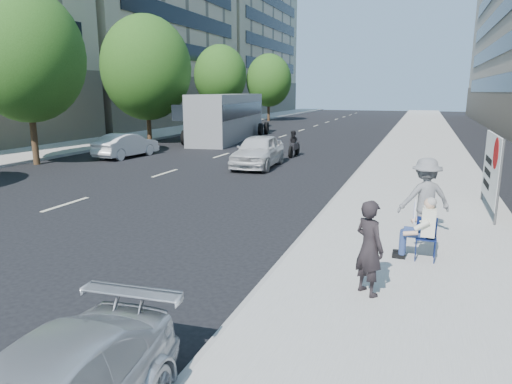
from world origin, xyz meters
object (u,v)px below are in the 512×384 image
at_px(seated_protester, 421,225).
at_px(protest_banner, 491,168).
at_px(bus, 229,117).
at_px(white_sedan_near, 258,151).
at_px(pedestrian_woman, 369,248).
at_px(jogger, 425,198).
at_px(white_sedan_mid, 126,145).
at_px(motorcycle, 294,145).

bearing_deg(seated_protester, protest_banner, 69.18).
bearing_deg(bus, white_sedan_near, -68.22).
distance_m(pedestrian_woman, protest_banner, 7.26).
xyz_separation_m(jogger, white_sedan_mid, (-15.22, 9.83, -0.44)).
height_order(seated_protester, motorcycle, seated_protester).
height_order(jogger, white_sedan_near, jogger).
height_order(seated_protester, protest_banner, protest_banner).
bearing_deg(pedestrian_woman, seated_protester, -70.32).
distance_m(seated_protester, protest_banner, 5.06).
xyz_separation_m(pedestrian_woman, white_sedan_near, (-6.53, 12.79, -0.21)).
distance_m(jogger, pedestrian_woman, 3.68).
distance_m(protest_banner, white_sedan_near, 10.96).
bearing_deg(white_sedan_near, jogger, -54.85).
xyz_separation_m(white_sedan_near, white_sedan_mid, (-7.82, 0.60, -0.11)).
height_order(pedestrian_woman, protest_banner, protest_banner).
xyz_separation_m(protest_banner, white_sedan_mid, (-16.95, 6.64, -0.75)).
xyz_separation_m(protest_banner, motorcycle, (-8.47, 9.98, -0.76)).
relative_size(white_sedan_near, white_sedan_mid, 1.13).
height_order(protest_banner, motorcycle, protest_banner).
relative_size(jogger, protest_banner, 0.62).
bearing_deg(white_sedan_near, bus, 115.88).
height_order(seated_protester, jogger, jogger).
relative_size(motorcycle, bus, 0.17).
bearing_deg(motorcycle, seated_protester, -67.84).
bearing_deg(jogger, white_sedan_mid, -55.93).
bearing_deg(bus, pedestrian_woman, -69.49).
distance_m(motorcycle, bus, 10.07).
xyz_separation_m(seated_protester, bus, (-13.64, 21.88, 0.76)).
xyz_separation_m(motorcycle, bus, (-6.96, 7.20, 1.00)).
bearing_deg(white_sedan_near, seated_protester, -59.22).
relative_size(jogger, bus, 0.15).
distance_m(jogger, bus, 24.55).
bearing_deg(motorcycle, white_sedan_near, -101.86).
xyz_separation_m(jogger, pedestrian_woman, (-0.86, -3.57, -0.13)).
bearing_deg(bus, seated_protester, -65.75).
distance_m(jogger, motorcycle, 14.80).
bearing_deg(seated_protester, motorcycle, 114.46).
bearing_deg(protest_banner, white_sedan_near, 146.54).
xyz_separation_m(seated_protester, white_sedan_mid, (-15.16, 11.34, -0.22)).
xyz_separation_m(jogger, bus, (-13.70, 20.37, 0.54)).
bearing_deg(bus, jogger, -63.77).
height_order(protest_banner, bus, bus).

